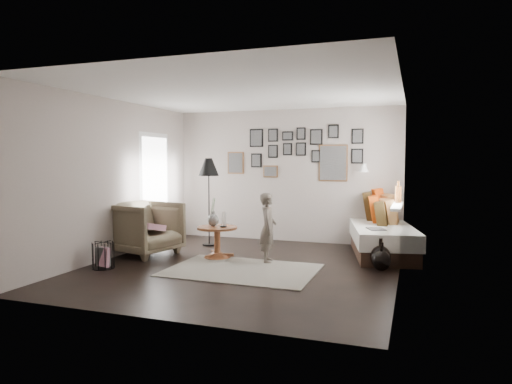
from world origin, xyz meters
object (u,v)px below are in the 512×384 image
(pedestal_table, at_px, (217,243))
(vase, at_px, (213,217))
(floor_lamp, at_px, (209,170))
(demijohn_large, at_px, (380,257))
(magazine_basket, at_px, (103,255))
(daybed, at_px, (382,233))
(child, at_px, (268,228))
(armchair, at_px, (146,228))
(demijohn_small, at_px, (381,260))

(pedestal_table, xyz_separation_m, vase, (-0.08, 0.02, 0.42))
(floor_lamp, xyz_separation_m, demijohn_large, (3.20, -0.89, -1.24))
(floor_lamp, height_order, magazine_basket, floor_lamp)
(daybed, bearing_deg, child, -152.67)
(armchair, height_order, magazine_basket, armchair)
(vase, distance_m, demijohn_large, 2.71)
(daybed, bearing_deg, demijohn_large, -99.09)
(vase, distance_m, armchair, 1.20)
(pedestal_table, distance_m, floor_lamp, 1.65)
(vase, relative_size, child, 0.43)
(vase, xyz_separation_m, floor_lamp, (-0.53, 0.96, 0.75))
(daybed, height_order, armchair, daybed)
(magazine_basket, height_order, demijohn_small, demijohn_small)
(pedestal_table, distance_m, vase, 0.43)
(demijohn_small, height_order, child, child)
(armchair, bearing_deg, child, -73.11)
(magazine_basket, relative_size, child, 0.35)
(vase, relative_size, demijohn_small, 1.14)
(armchair, relative_size, demijohn_large, 2.17)
(daybed, bearing_deg, demijohn_small, -98.34)
(floor_lamp, height_order, demijohn_large, floor_lamp)
(magazine_basket, xyz_separation_m, demijohn_small, (3.92, 1.19, -0.04))
(pedestal_table, height_order, daybed, daybed)
(demijohn_small, bearing_deg, magazine_basket, -163.06)
(magazine_basket, bearing_deg, floor_lamp, 72.40)
(pedestal_table, xyz_separation_m, daybed, (2.53, 1.31, 0.11))
(demijohn_small, relative_size, child, 0.38)
(vase, bearing_deg, floor_lamp, 118.69)
(demijohn_small, bearing_deg, demijohn_large, 100.93)
(daybed, relative_size, magazine_basket, 6.10)
(daybed, height_order, child, child)
(armchair, distance_m, child, 2.14)
(floor_lamp, bearing_deg, demijohn_small, -17.38)
(daybed, bearing_deg, vase, -165.57)
(child, bearing_deg, pedestal_table, 74.33)
(floor_lamp, bearing_deg, pedestal_table, -58.31)
(demijohn_large, relative_size, child, 0.42)
(floor_lamp, relative_size, demijohn_large, 3.60)
(pedestal_table, height_order, demijohn_large, pedestal_table)
(pedestal_table, bearing_deg, magazine_basket, -137.01)
(armchair, distance_m, floor_lamp, 1.63)
(armchair, relative_size, floor_lamp, 0.60)
(vase, bearing_deg, daybed, 26.30)
(vase, relative_size, floor_lamp, 0.29)
(pedestal_table, xyz_separation_m, demijohn_small, (2.61, -0.02, -0.08))
(armchair, xyz_separation_m, demijohn_large, (3.84, 0.25, -0.27))
(daybed, height_order, floor_lamp, floor_lamp)
(demijohn_large, bearing_deg, child, -175.73)
(vase, relative_size, magazine_basket, 1.21)
(daybed, distance_m, magazine_basket, 4.59)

